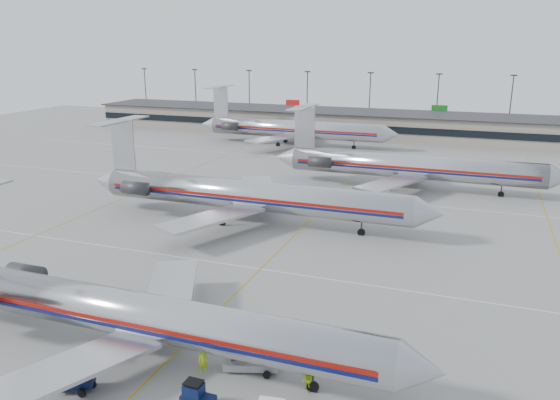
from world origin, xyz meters
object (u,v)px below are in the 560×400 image
at_px(belt_loader, 252,362).
at_px(jet_second_row, 244,194).
at_px(jet_foreground, 136,314).
at_px(tug_center, 196,395).

bearing_deg(belt_loader, jet_second_row, 97.20).
xyz_separation_m(jet_foreground, tug_center, (7.27, -4.14, -2.49)).
relative_size(jet_second_row, tug_center, 22.07).
xyz_separation_m(jet_foreground, jet_second_row, (-5.29, 32.17, 0.42)).
bearing_deg(tug_center, belt_loader, 71.12).
bearing_deg(jet_second_row, tug_center, -70.92).
height_order(tug_center, belt_loader, belt_loader).
bearing_deg(belt_loader, jet_foreground, 168.03).
relative_size(jet_foreground, jet_second_row, 0.89).
height_order(jet_foreground, belt_loader, jet_foreground).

